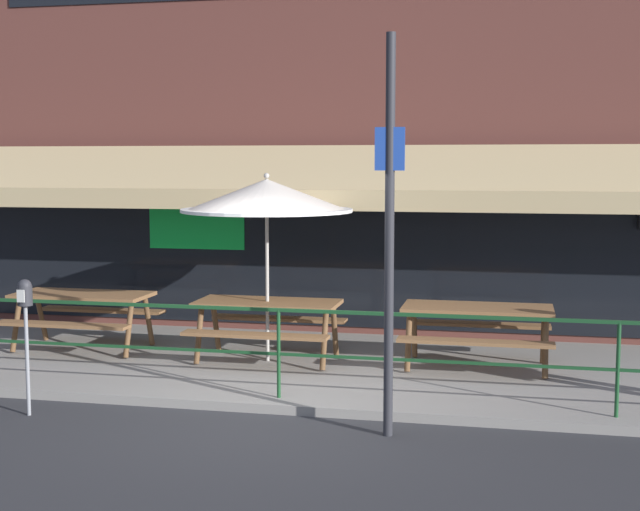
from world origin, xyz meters
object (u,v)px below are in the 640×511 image
object	(u,v)px
patio_umbrella_centre	(267,197)
parking_meter_near	(25,306)
picnic_table_right	(477,319)
picnic_table_centre	(268,314)
street_sign_pole	(389,232)
picnic_table_left	(83,305)

from	to	relation	value
patio_umbrella_centre	parking_meter_near	xyz separation A→B (m)	(-1.86, -2.54, -1.03)
picnic_table_right	patio_umbrella_centre	distance (m)	3.00
picnic_table_centre	picnic_table_right	world-z (taller)	same
picnic_table_centre	picnic_table_right	bearing A→B (deg)	3.17
patio_umbrella_centre	picnic_table_centre	bearing A→B (deg)	90.00
parking_meter_near	street_sign_pole	xyz separation A→B (m)	(3.73, 0.11, 0.81)
picnic_table_left	street_sign_pole	bearing A→B (deg)	-29.86
parking_meter_near	patio_umbrella_centre	bearing A→B (deg)	53.83
picnic_table_left	patio_umbrella_centre	distance (m)	3.00
picnic_table_left	parking_meter_near	distance (m)	2.82
street_sign_pole	patio_umbrella_centre	bearing A→B (deg)	127.63
picnic_table_left	parking_meter_near	bearing A→B (deg)	-74.41
picnic_table_centre	picnic_table_right	size ratio (longest dim) A/B	1.00
picnic_table_centre	picnic_table_right	xyz separation A→B (m)	(2.60, 0.14, 0.00)
picnic_table_right	parking_meter_near	world-z (taller)	parking_meter_near
picnic_table_centre	parking_meter_near	bearing A→B (deg)	-126.10
picnic_table_left	picnic_table_centre	world-z (taller)	same
picnic_table_right	street_sign_pole	distance (m)	2.96
picnic_table_left	picnic_table_centre	distance (m)	2.61
picnic_table_centre	picnic_table_right	distance (m)	2.61
picnic_table_right	street_sign_pole	xyz separation A→B (m)	(-0.73, -2.58, 1.25)
picnic_table_left	street_sign_pole	size ratio (longest dim) A/B	0.47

